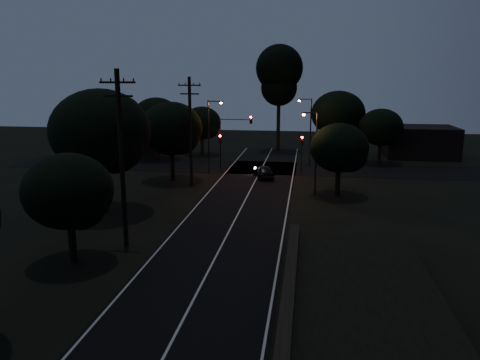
% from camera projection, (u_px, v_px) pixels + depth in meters
% --- Properties ---
extents(road_surface, '(60.00, 70.00, 0.03)m').
position_uv_depth(road_surface, '(251.00, 189.00, 44.46)').
color(road_surface, black).
rests_on(road_surface, ground).
extents(utility_pole_mid, '(2.20, 0.30, 11.00)m').
position_uv_depth(utility_pole_mid, '(121.00, 157.00, 28.49)').
color(utility_pole_mid, black).
rests_on(utility_pole_mid, ground).
extents(utility_pole_far, '(2.20, 0.30, 10.50)m').
position_uv_depth(utility_pole_far, '(190.00, 130.00, 44.96)').
color(utility_pole_far, black).
rests_on(utility_pole_far, ground).
extents(tree_left_b, '(5.04, 5.04, 6.41)m').
position_uv_depth(tree_left_b, '(70.00, 193.00, 26.10)').
color(tree_left_b, black).
rests_on(tree_left_b, ground).
extents(tree_left_c, '(7.65, 7.65, 9.67)m').
position_uv_depth(tree_left_c, '(103.00, 134.00, 35.59)').
color(tree_left_c, black).
rests_on(tree_left_c, ground).
extents(tree_left_d, '(6.35, 6.35, 8.06)m').
position_uv_depth(tree_left_d, '(173.00, 130.00, 47.15)').
color(tree_left_d, black).
rests_on(tree_left_d, ground).
extents(tree_far_nw, '(5.18, 5.18, 6.56)m').
position_uv_depth(tree_far_nw, '(203.00, 124.00, 62.91)').
color(tree_far_nw, black).
rests_on(tree_far_nw, ground).
extents(tree_far_w, '(6.20, 6.20, 7.91)m').
position_uv_depth(tree_far_w, '(158.00, 119.00, 59.53)').
color(tree_far_w, black).
rests_on(tree_far_w, ground).
extents(tree_far_ne, '(6.90, 6.90, 8.73)m').
position_uv_depth(tree_far_ne, '(340.00, 115.00, 60.03)').
color(tree_far_ne, black).
rests_on(tree_far_ne, ground).
extents(tree_far_e, '(5.29, 5.29, 6.71)m').
position_uv_depth(tree_far_e, '(383.00, 128.00, 56.75)').
color(tree_far_e, black).
rests_on(tree_far_e, ground).
extents(tree_right_a, '(5.15, 5.15, 6.54)m').
position_uv_depth(tree_right_a, '(341.00, 149.00, 41.21)').
color(tree_right_a, black).
rests_on(tree_right_a, ground).
extents(tall_pine, '(6.55, 6.55, 14.88)m').
position_uv_depth(tall_pine, '(279.00, 75.00, 65.05)').
color(tall_pine, black).
rests_on(tall_pine, ground).
extents(building_left, '(10.00, 8.00, 4.40)m').
position_uv_depth(building_left, '(130.00, 136.00, 66.97)').
color(building_left, black).
rests_on(building_left, ground).
extents(building_right, '(9.00, 7.00, 4.00)m').
position_uv_depth(building_right, '(419.00, 141.00, 62.34)').
color(building_right, black).
rests_on(building_right, ground).
extents(signal_left, '(0.28, 0.35, 4.10)m').
position_uv_depth(signal_left, '(220.00, 145.00, 53.06)').
color(signal_left, black).
rests_on(signal_left, ground).
extents(signal_right, '(0.28, 0.35, 4.10)m').
position_uv_depth(signal_right, '(302.00, 147.00, 51.76)').
color(signal_right, black).
rests_on(signal_right, ground).
extents(signal_mast, '(3.70, 0.35, 6.25)m').
position_uv_depth(signal_mast, '(235.00, 133.00, 52.50)').
color(signal_mast, black).
rests_on(signal_mast, ground).
extents(streetlight_a, '(1.66, 0.26, 8.00)m').
position_uv_depth(streetlight_a, '(210.00, 132.00, 50.85)').
color(streetlight_a, black).
rests_on(streetlight_a, ground).
extents(streetlight_b, '(1.66, 0.26, 8.00)m').
position_uv_depth(streetlight_b, '(309.00, 127.00, 55.14)').
color(streetlight_b, black).
rests_on(streetlight_b, ground).
extents(streetlight_c, '(1.46, 0.26, 7.50)m').
position_uv_depth(streetlight_c, '(314.00, 147.00, 41.61)').
color(streetlight_c, black).
rests_on(streetlight_c, ground).
extents(car, '(2.75, 4.33, 1.37)m').
position_uv_depth(car, '(264.00, 171.00, 49.41)').
color(car, black).
rests_on(car, ground).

